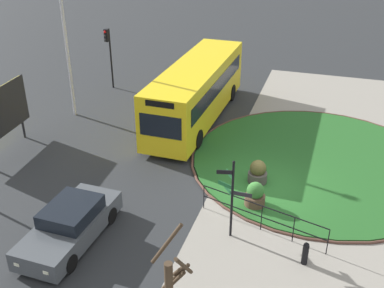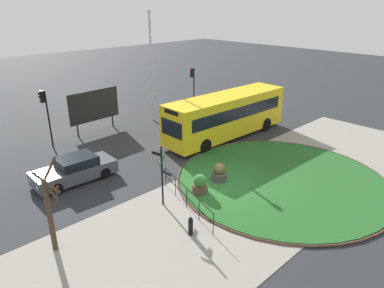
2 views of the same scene
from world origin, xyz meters
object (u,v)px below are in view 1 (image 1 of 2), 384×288
object	(u,v)px
traffic_light_near	(108,46)
billboard_right	(0,113)
car_far_lane	(71,225)
planter_near_signpost	(258,173)
bus_yellow	(197,90)
signpost_directional	(231,194)
bollard_foreground	(305,253)
planter_kerbside	(255,196)
lamppost_tall	(65,33)

from	to	relation	value
traffic_light_near	billboard_right	xyz separation A→B (m)	(-9.52, 1.00, -0.81)
car_far_lane	planter_near_signpost	world-z (taller)	car_far_lane
bus_yellow	car_far_lane	xyz separation A→B (m)	(-11.53, 1.21, -1.06)
signpost_directional	car_far_lane	world-z (taller)	signpost_directional
bollard_foreground	billboard_right	size ratio (longest dim) A/B	0.21
planter_near_signpost	planter_kerbside	xyz separation A→B (m)	(-1.75, -0.22, -0.01)
traffic_light_near	lamppost_tall	size ratio (longest dim) A/B	0.44
lamppost_tall	planter_near_signpost	distance (m)	12.89
planter_near_signpost	traffic_light_near	bearing A→B (deg)	52.35
traffic_light_near	planter_near_signpost	distance (m)	14.48
signpost_directional	lamppost_tall	xyz separation A→B (m)	(8.01, 11.11, 2.93)
planter_kerbside	billboard_right	bearing A→B (deg)	85.66
signpost_directional	planter_kerbside	world-z (taller)	signpost_directional
lamppost_tall	signpost_directional	bearing A→B (deg)	-125.80
bus_yellow	traffic_light_near	xyz separation A→B (m)	(2.99, 6.78, 1.15)
car_far_lane	billboard_right	bearing A→B (deg)	-125.36
traffic_light_near	planter_kerbside	xyz separation A→B (m)	(-10.48, -11.53, -2.36)
traffic_light_near	planter_near_signpost	world-z (taller)	traffic_light_near
planter_near_signpost	car_far_lane	bearing A→B (deg)	135.20
signpost_directional	planter_near_signpost	size ratio (longest dim) A/B	2.82
signpost_directional	traffic_light_near	bearing A→B (deg)	41.22
bus_yellow	planter_near_signpost	size ratio (longest dim) A/B	9.32
planter_near_signpost	planter_kerbside	size ratio (longest dim) A/B	1.02
bollard_foreground	car_far_lane	distance (m)	8.31
bollard_foreground	lamppost_tall	xyz separation A→B (m)	(8.74, 13.90, 4.30)
car_far_lane	planter_near_signpost	bearing A→B (deg)	137.10
traffic_light_near	billboard_right	world-z (taller)	traffic_light_near
signpost_directional	bollard_foreground	size ratio (longest dim) A/B	3.60
billboard_right	planter_near_signpost	distance (m)	12.44
billboard_right	traffic_light_near	bearing A→B (deg)	-9.49
billboard_right	planter_kerbside	size ratio (longest dim) A/B	3.87
bollard_foreground	car_far_lane	world-z (taller)	car_far_lane
bus_yellow	planter_kerbside	size ratio (longest dim) A/B	9.51
planter_near_signpost	bus_yellow	bearing A→B (deg)	38.36
lamppost_tall	billboard_right	xyz separation A→B (m)	(-4.98, 0.89, -2.70)
bus_yellow	car_far_lane	world-z (taller)	bus_yellow
bollard_foreground	planter_kerbside	world-z (taller)	planter_kerbside
bus_yellow	traffic_light_near	world-z (taller)	traffic_light_near
lamppost_tall	bus_yellow	bearing A→B (deg)	-77.34
bollard_foreground	planter_near_signpost	bearing A→B (deg)	28.44
car_far_lane	planter_near_signpost	distance (m)	8.16
planter_near_signpost	signpost_directional	bearing A→B (deg)	175.20
bollard_foreground	bus_yellow	bearing A→B (deg)	34.25
bollard_foreground	traffic_light_near	world-z (taller)	traffic_light_near
bollard_foreground	billboard_right	distance (m)	15.34
bollard_foreground	traffic_light_near	distance (m)	19.29
bus_yellow	traffic_light_near	distance (m)	7.50
signpost_directional	lamppost_tall	size ratio (longest dim) A/B	0.36
signpost_directional	car_far_lane	size ratio (longest dim) A/B	0.69
billboard_right	lamppost_tall	bearing A→B (deg)	-13.59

